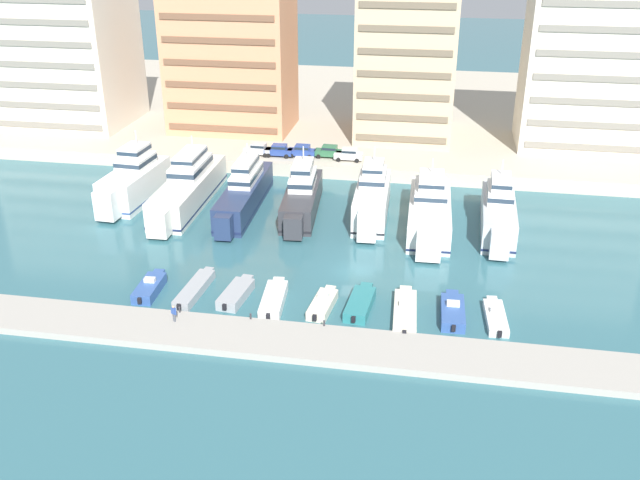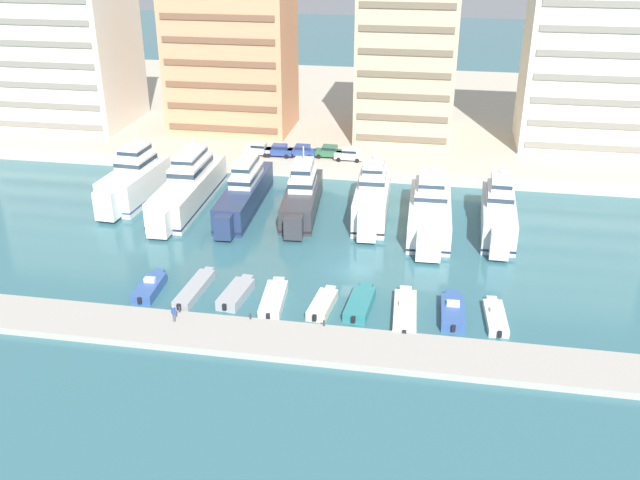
{
  "view_description": "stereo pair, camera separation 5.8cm",
  "coord_description": "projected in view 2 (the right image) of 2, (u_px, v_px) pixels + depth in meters",
  "views": [
    {
      "loc": [
        8.33,
        -67.22,
        35.25
      ],
      "look_at": [
        -3.91,
        1.91,
        2.5
      ],
      "focal_mm": 40.0,
      "sensor_mm": 36.0,
      "label": 1
    },
    {
      "loc": [
        8.39,
        -67.21,
        35.25
      ],
      "look_at": [
        -3.91,
        1.91,
        2.5
      ],
      "focal_mm": 40.0,
      "sensor_mm": 36.0,
      "label": 2
    }
  ],
  "objects": [
    {
      "name": "motorboat_grey_left",
      "position": [
        195.0,
        289.0,
        71.74
      ],
      "size": [
        2.09,
        8.35,
        0.92
      ],
      "color": "#9EA3A8",
      "rests_on": "ground"
    },
    {
      "name": "pier_dock",
      "position": [
        330.0,
        346.0,
        62.65
      ],
      "size": [
        120.0,
        5.76,
        0.66
      ],
      "primitive_type": "cube",
      "color": "#A8A399",
      "rests_on": "ground"
    },
    {
      "name": "motorboat_white_center_left",
      "position": [
        274.0,
        299.0,
        69.68
      ],
      "size": [
        2.57,
        7.53,
        1.1
      ],
      "color": "white",
      "rests_on": "ground"
    },
    {
      "name": "motorboat_blue_far_left",
      "position": [
        150.0,
        287.0,
        71.85
      ],
      "size": [
        2.25,
        6.37,
        1.54
      ],
      "color": "#33569E",
      "rests_on": "ground"
    },
    {
      "name": "car_white_center",
      "position": [
        349.0,
        154.0,
        103.22
      ],
      "size": [
        4.1,
        1.93,
        1.8
      ],
      "color": "white",
      "rests_on": "quay_promenade"
    },
    {
      "name": "apartment_block_far_left",
      "position": [
        62.0,
        53.0,
        118.05
      ],
      "size": [
        21.93,
        17.24,
        24.93
      ],
      "color": "silver",
      "rests_on": "quay_promenade"
    },
    {
      "name": "bollard_east_mid",
      "position": [
        324.0,
        323.0,
        64.88
      ],
      "size": [
        0.2,
        0.2,
        0.61
      ],
      "color": "#2D2D33",
      "rests_on": "pier_dock"
    },
    {
      "name": "bollard_west",
      "position": [
        179.0,
        309.0,
        67.07
      ],
      "size": [
        0.2,
        0.2,
        0.61
      ],
      "color": "#2D2D33",
      "rests_on": "pier_dock"
    },
    {
      "name": "yacht_navy_mid_left",
      "position": [
        244.0,
        192.0,
        91.24
      ],
      "size": [
        4.19,
        20.93,
        7.95
      ],
      "color": "navy",
      "rests_on": "ground"
    },
    {
      "name": "yacht_ivory_left",
      "position": [
        188.0,
        186.0,
        92.5
      ],
      "size": [
        4.93,
        22.76,
        8.46
      ],
      "color": "silver",
      "rests_on": "ground"
    },
    {
      "name": "car_blue_left",
      "position": [
        279.0,
        150.0,
        104.94
      ],
      "size": [
        4.11,
        1.94,
        1.8
      ],
      "color": "#28428E",
      "rests_on": "quay_promenade"
    },
    {
      "name": "ground_plane",
      "position": [
        353.0,
        271.0,
        76.2
      ],
      "size": [
        400.0,
        400.0,
        0.0
      ],
      "primitive_type": "plane",
      "color": "#336670"
    },
    {
      "name": "motorboat_white_far_right",
      "position": [
        495.0,
        317.0,
        66.98
      ],
      "size": [
        2.22,
        6.95,
        1.15
      ],
      "color": "white",
      "rests_on": "ground"
    },
    {
      "name": "motorboat_grey_mid_left",
      "position": [
        236.0,
        293.0,
        70.74
      ],
      "size": [
        2.59,
        6.55,
        1.07
      ],
      "color": "#9EA3A8",
      "rests_on": "ground"
    },
    {
      "name": "yacht_white_center",
      "position": [
        372.0,
        198.0,
        88.47
      ],
      "size": [
        4.5,
        16.62,
        8.61
      ],
      "color": "white",
      "rests_on": "ground"
    },
    {
      "name": "motorboat_blue_right",
      "position": [
        453.0,
        311.0,
        67.54
      ],
      "size": [
        2.36,
        6.96,
        1.55
      ],
      "color": "#33569E",
      "rests_on": "ground"
    },
    {
      "name": "apartment_block_mid_left",
      "position": [
        408.0,
        62.0,
        111.05
      ],
      "size": [
        15.15,
        17.01,
        25.0
      ],
      "color": "#C6AD89",
      "rests_on": "quay_promenade"
    },
    {
      "name": "motorboat_cream_mid_right",
      "position": [
        405.0,
        311.0,
        67.82
      ],
      "size": [
        2.53,
        8.85,
        1.22
      ],
      "color": "beige",
      "rests_on": "ground"
    },
    {
      "name": "car_green_center_left",
      "position": [
        329.0,
        151.0,
        104.48
      ],
      "size": [
        4.16,
        2.05,
        1.8
      ],
      "color": "#2D6642",
      "rests_on": "quay_promenade"
    },
    {
      "name": "yacht_white_far_left",
      "position": [
        134.0,
        181.0,
        93.4
      ],
      "size": [
        5.46,
        15.77,
        9.08
      ],
      "color": "white",
      "rests_on": "ground"
    },
    {
      "name": "bollard_west_mid",
      "position": [
        251.0,
        316.0,
        65.97
      ],
      "size": [
        0.2,
        0.2,
        0.61
      ],
      "color": "#2D2D33",
      "rests_on": "pier_dock"
    },
    {
      "name": "apartment_block_center_left",
      "position": [
        596.0,
        68.0,
        105.12
      ],
      "size": [
        21.12,
        13.07,
        25.73
      ],
      "color": "silver",
      "rests_on": "quay_promenade"
    },
    {
      "name": "yacht_silver_mid_right",
      "position": [
        499.0,
        213.0,
        84.67
      ],
      "size": [
        4.2,
        17.1,
        8.33
      ],
      "color": "silver",
      "rests_on": "ground"
    },
    {
      "name": "apartment_block_left",
      "position": [
        231.0,
        54.0,
        113.97
      ],
      "size": [
        19.65,
        13.25,
        26.15
      ],
      "color": "tan",
      "rests_on": "quay_promenade"
    },
    {
      "name": "yacht_white_center_right",
      "position": [
        430.0,
        210.0,
        85.83
      ],
      "size": [
        5.4,
        19.81,
        7.96
      ],
      "color": "white",
      "rests_on": "ground"
    },
    {
      "name": "pedestrian_near_edge",
      "position": [
        174.0,
        312.0,
        65.3
      ],
      "size": [
        0.6,
        0.39,
        1.67
      ],
      "color": "#4C515B",
      "rests_on": "pier_dock"
    },
    {
      "name": "motorboat_teal_center_right",
      "position": [
        360.0,
        303.0,
        68.97
      ],
      "size": [
        2.56,
        7.08,
        1.04
      ],
      "color": "teal",
      "rests_on": "ground"
    },
    {
      "name": "car_blue_mid_left",
      "position": [
        302.0,
        150.0,
        104.73
      ],
      "size": [
        4.12,
        1.96,
        1.8
      ],
      "color": "#28428E",
      "rests_on": "quay_promenade"
    },
    {
      "name": "car_silver_far_left",
      "position": [
        258.0,
        149.0,
        105.47
      ],
      "size": [
        4.17,
        2.05,
        1.8
      ],
      "color": "#B7BCC1",
      "rests_on": "quay_promenade"
    },
    {
      "name": "yacht_charcoal_center_left",
      "position": [
        302.0,
        196.0,
        90.12
      ],
      "size": [
        5.19,
        18.05,
        8.07
      ],
      "color": "#333338",
      "rests_on": "ground"
    },
    {
      "name": "motorboat_cream_center",
      "position": [
        323.0,
        304.0,
        68.94
      ],
      "size": [
        2.36,
        6.26,
        1.54
      ],
      "color": "beige",
      "rests_on": "ground"
    },
    {
      "name": "quay_promenade",
      "position": [
        398.0,
        112.0,
        131.76
      ],
      "size": [
        180.0,
        70.0,
        1.95
      ],
      "primitive_type": "cube",
      "color": "#BCB29E",
      "rests_on": "ground"
    }
  ]
}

